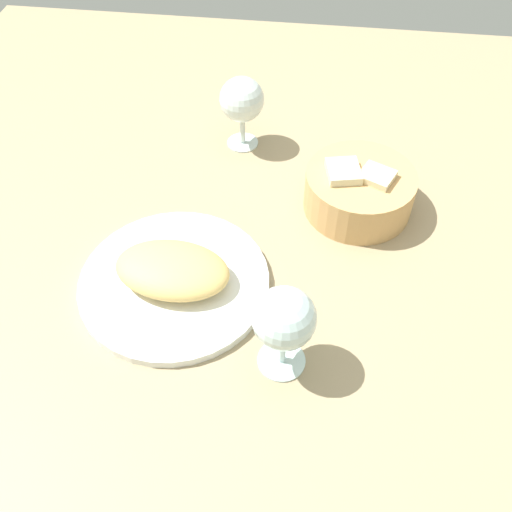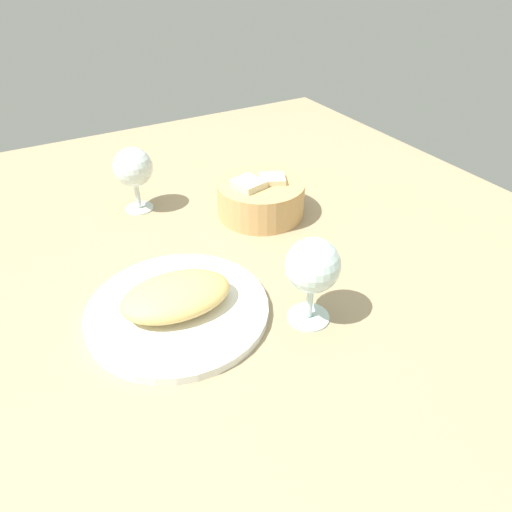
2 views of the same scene
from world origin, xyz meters
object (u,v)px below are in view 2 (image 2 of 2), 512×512
(wine_glass_near, at_px, (313,268))
(wine_glass_far, at_px, (133,169))
(bread_basket, at_px, (261,198))
(plate, at_px, (178,310))

(wine_glass_near, relative_size, wine_glass_far, 1.04)
(wine_glass_near, distance_m, wine_glass_far, 0.46)
(bread_basket, bearing_deg, plate, -142.72)
(bread_basket, height_order, wine_glass_far, wine_glass_far)
(wine_glass_near, bearing_deg, bread_basket, 72.98)
(wine_glass_near, bearing_deg, plate, 147.58)
(plate, height_order, bread_basket, bread_basket)
(plate, xyz_separation_m, wine_glass_near, (0.17, -0.11, 0.09))
(bread_basket, xyz_separation_m, wine_glass_near, (-0.09, -0.30, 0.06))
(bread_basket, distance_m, wine_glass_far, 0.26)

